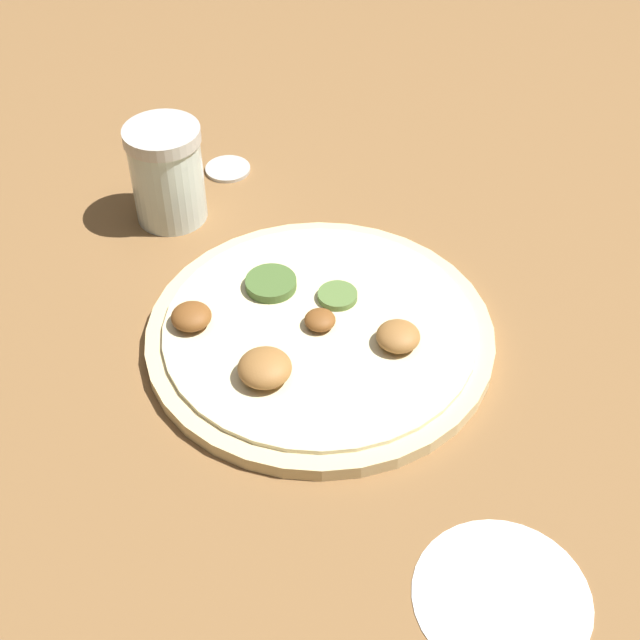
{
  "coord_description": "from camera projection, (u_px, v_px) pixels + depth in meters",
  "views": [
    {
      "loc": [
        0.28,
        0.41,
        0.5
      ],
      "look_at": [
        0.0,
        0.0,
        0.02
      ],
      "focal_mm": 50.0,
      "sensor_mm": 36.0,
      "label": 1
    }
  ],
  "objects": [
    {
      "name": "ground_plane",
      "position": [
        320.0,
        340.0,
        0.7
      ],
      "size": [
        3.0,
        3.0,
        0.0
      ],
      "primitive_type": "plane",
      "color": "brown"
    },
    {
      "name": "spice_jar",
      "position": [
        167.0,
        173.0,
        0.79
      ],
      "size": [
        0.07,
        0.07,
        0.09
      ],
      "color": "silver",
      "rests_on": "ground_plane"
    },
    {
      "name": "flour_patch",
      "position": [
        502.0,
        597.0,
        0.54
      ],
      "size": [
        0.11,
        0.11,
        0.0
      ],
      "color": "white",
      "rests_on": "ground_plane"
    },
    {
      "name": "loose_cap",
      "position": [
        228.0,
        168.0,
        0.87
      ],
      "size": [
        0.04,
        0.04,
        0.01
      ],
      "color": "beige",
      "rests_on": "ground_plane"
    },
    {
      "name": "pizza",
      "position": [
        318.0,
        333.0,
        0.7
      ],
      "size": [
        0.27,
        0.27,
        0.04
      ],
      "color": "beige",
      "rests_on": "ground_plane"
    }
  ]
}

